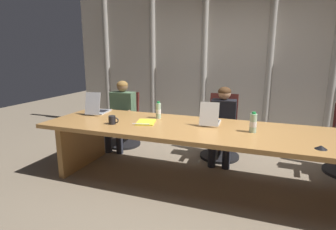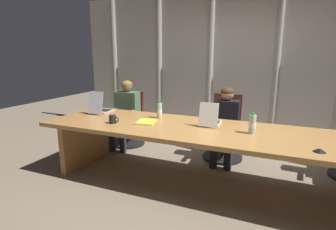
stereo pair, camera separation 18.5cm
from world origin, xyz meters
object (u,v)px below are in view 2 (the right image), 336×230
Objects in this scene: conference_mic_left_side at (319,150)px; spiral_notepad at (146,122)px; person_left_mid at (225,121)px; coffee_mug_near at (113,119)px; water_bottle_primary at (159,111)px; office_chair_left_mid at (224,135)px; water_bottle_secondary at (252,124)px; office_chair_left_end at (128,125)px; laptop_left_mid at (210,120)px; person_left_end at (125,110)px; laptop_left_end at (101,108)px.

conference_mic_left_side is 1.94m from spiral_notepad.
person_left_mid is 1.62m from coffee_mug_near.
spiral_notepad is (-0.82, -0.89, 0.11)m from person_left_mid.
conference_mic_left_side is at bearing -18.08° from water_bottle_primary.
office_chair_left_mid is 7.14× the size of coffee_mug_near.
water_bottle_secondary is 1.30m from spiral_notepad.
person_left_mid is 1.22m from spiral_notepad.
water_bottle_primary is (-0.73, -0.77, 0.47)m from office_chair_left_mid.
office_chair_left_end reaches higher than conference_mic_left_side.
coffee_mug_near is at bearing 18.74° from office_chair_left_end.
water_bottle_secondary is at bearing -11.59° from water_bottle_primary.
coffee_mug_near is at bearing -42.39° from office_chair_left_mid.
laptop_left_mid is at bearing -7.12° from person_left_mid.
office_chair_left_end is 1.77m from person_left_mid.
person_left_mid reaches higher than laptop_left_mid.
water_bottle_primary is (0.93, -0.61, 0.19)m from person_left_end.
laptop_left_end is 1.83m from person_left_mid.
laptop_left_mid is 3.59× the size of conference_mic_left_side.
person_left_mid is 1.00m from water_bottle_primary.
laptop_left_mid is 1.13× the size of spiral_notepad.
office_chair_left_mid reaches higher than water_bottle_secondary.
person_left_end is (-1.65, 0.68, -0.14)m from laptop_left_mid.
office_chair_left_end is 0.83× the size of person_left_mid.
conference_mic_left_side is at bearing -119.20° from laptop_left_mid.
water_bottle_secondary is at bearing 8.10° from coffee_mug_near.
water_bottle_secondary is 0.72m from conference_mic_left_side.
water_bottle_primary reaches higher than office_chair_left_end.
person_left_mid is (1.70, -0.01, -0.02)m from person_left_end.
person_left_end is at bearing -8.66° from laptop_left_end.
coffee_mug_near is 0.41m from spiral_notepad.
water_bottle_secondary is (0.52, -0.18, 0.05)m from laptop_left_mid.
conference_mic_left_side is at bearing -2.99° from coffee_mug_near.
laptop_left_end is 0.94m from water_bottle_primary.
spiral_notepad is (-0.05, -0.29, -0.10)m from water_bottle_primary.
laptop_left_mid is at bearing 58.57° from office_chair_left_end.
water_bottle_primary is (0.97, -0.76, 0.49)m from office_chair_left_end.
coffee_mug_near is (0.56, -1.25, 0.44)m from office_chair_left_end.
person_left_end reaches higher than laptop_left_end.
office_chair_left_mid is 1.37m from spiral_notepad.
office_chair_left_end is 6.73× the size of coffee_mug_near.
water_bottle_primary reaches higher than spiral_notepad.
laptop_left_end is 2.87m from conference_mic_left_side.
spiral_notepad is at bearing 35.84° from office_chair_left_end.
person_left_end is (0.04, -0.16, 0.30)m from office_chair_left_end.
laptop_left_mid is 1.73× the size of water_bottle_primary.
coffee_mug_near is at bearing -130.32° from water_bottle_primary.
laptop_left_end is 0.49× the size of office_chair_left_end.
person_left_mid is at bearing 14.40° from office_chair_left_mid.
laptop_left_mid is 0.94m from office_chair_left_mid.
water_bottle_primary is 1.26m from water_bottle_secondary.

